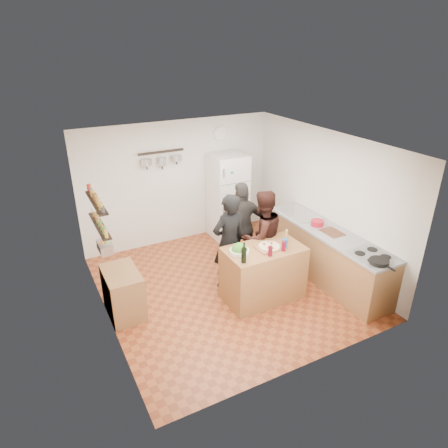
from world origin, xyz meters
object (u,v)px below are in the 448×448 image
pepper_mill (286,236)px  skillet (379,262)px  red_bowl (317,223)px  person_center (262,237)px  person_back (242,227)px  prep_island (263,273)px  wall_clock (220,134)px  salad_bowl (239,251)px  counter_run (327,255)px  wine_bottle (244,255)px  person_left (229,242)px  side_table (123,292)px  fridge (228,197)px  salt_canister (285,243)px

pepper_mill → skillet: pepper_mill is taller
pepper_mill → red_bowl: 0.85m
person_center → person_back: 0.49m
prep_island → wall_clock: wall_clock is taller
salad_bowl → pepper_mill: bearing=0.0°
prep_island → counter_run: 1.32m
wine_bottle → person_left: 0.82m
pepper_mill → counter_run: size_ratio=0.06×
person_back → wine_bottle: bearing=70.6°
salad_bowl → side_table: salad_bowl is taller
salad_bowl → person_center: size_ratio=0.18×
prep_island → red_bowl: red_bowl is taller
prep_island → counter_run: prep_island is taller
person_back → skillet: bearing=125.9°
person_center → red_bowl: size_ratio=7.40×
pepper_mill → counter_run: bearing=-4.1°
prep_island → pepper_mill: (0.45, 0.05, 0.54)m
pepper_mill → wall_clock: (0.12, 2.57, 1.16)m
person_left → counter_run: person_left is taller
person_back → fridge: size_ratio=0.93×
person_left → wall_clock: size_ratio=5.61×
skillet → wall_clock: wall_clock is taller
salad_bowl → fridge: fridge is taller
person_center → counter_run: (1.05, -0.51, -0.38)m
person_left → person_back: person_left is taller
prep_island → person_center: size_ratio=0.75×
wine_bottle → red_bowl: size_ratio=1.03×
salt_canister → person_left: 0.94m
person_back → person_center: bearing=112.9°
wine_bottle → prep_island: bearing=23.7°
wine_bottle → counter_run: 1.92m
person_left → wall_clock: (0.90, 2.05, 1.31)m
counter_run → skillet: skillet is taller
person_back → side_table: bearing=17.8°
wine_bottle → salt_canister: (0.80, 0.10, -0.04)m
salt_canister → side_table: salt_canister is taller
salad_bowl → counter_run: 1.81m
salad_bowl → skillet: skillet is taller
person_center → wall_clock: 2.52m
red_bowl → wall_clock: wall_clock is taller
person_back → counter_run: (1.16, -0.98, -0.38)m
fridge → red_bowl: bearing=-70.9°
wine_bottle → counter_run: (1.82, 0.21, -0.58)m
salad_bowl → skillet: size_ratio=1.05×
wine_bottle → red_bowl: bearing=15.5°
prep_island → person_left: (-0.33, 0.56, 0.39)m
person_back → red_bowl: size_ratio=7.44×
salt_canister → side_table: 2.61m
salt_canister → wall_clock: bearing=84.3°
prep_island → person_left: 0.76m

